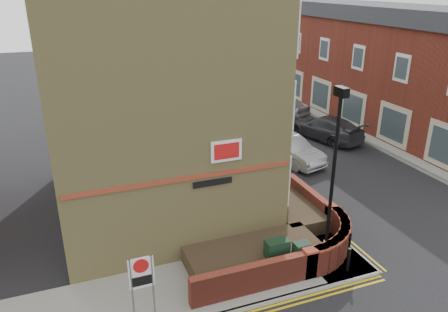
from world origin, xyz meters
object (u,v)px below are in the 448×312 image
(lamppost, at_px, (333,179))
(utility_cabinet_large, at_px, (276,256))
(zone_sign, at_px, (142,278))
(silver_car_near, at_px, (289,149))

(lamppost, distance_m, utility_cabinet_large, 3.24)
(utility_cabinet_large, height_order, zone_sign, zone_sign)
(zone_sign, xyz_separation_m, silver_car_near, (10.00, 9.61, -0.91))
(lamppost, height_order, silver_car_near, lamppost)
(utility_cabinet_large, bearing_deg, lamppost, -3.01)
(lamppost, height_order, utility_cabinet_large, lamppost)
(utility_cabinet_large, bearing_deg, silver_car_near, 58.97)
(silver_car_near, bearing_deg, lamppost, -126.22)
(utility_cabinet_large, distance_m, zone_sign, 4.86)
(lamppost, height_order, zone_sign, lamppost)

